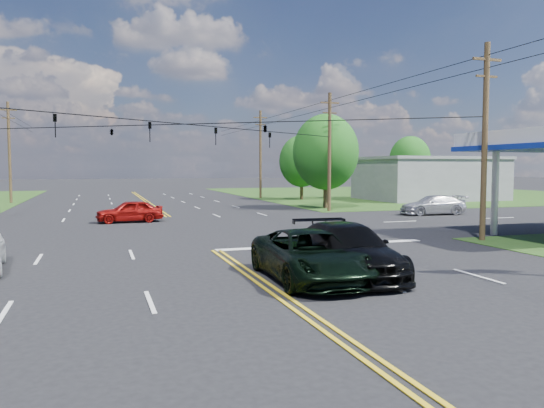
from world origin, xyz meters
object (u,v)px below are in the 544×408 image
object	(u,v)px
suv_black	(347,250)
tree_right_b	(302,161)
pole_se	(485,139)
tree_right_a	(326,152)
pickup_dkgreen	(310,256)
pole_ne	(329,150)
tree_far_r	(410,160)
pole_right_far	(260,153)
pole_left_far	(9,151)
retail_ne	(429,180)

from	to	relation	value
suv_black	tree_right_b	bearing A→B (deg)	74.24
pole_se	tree_right_a	bearing A→B (deg)	87.27
pole_se	suv_black	bearing A→B (deg)	-151.22
pole_se	pickup_dkgreen	bearing A→B (deg)	-153.11
suv_black	pole_ne	bearing A→B (deg)	70.51
pole_se	tree_far_r	size ratio (longest dim) A/B	1.25
pole_right_far	tree_right_b	world-z (taller)	pole_right_far
pole_ne	tree_far_r	world-z (taller)	pole_ne
pole_right_far	tree_right_a	world-z (taller)	pole_right_far
pole_left_far	tree_far_r	xyz separation A→B (m)	(47.00, 2.00, -0.62)
retail_ne	tree_right_b	distance (m)	14.22
pole_ne	tree_right_a	bearing A→B (deg)	71.57
pickup_dkgreen	suv_black	bearing A→B (deg)	13.66
retail_ne	tree_right_b	bearing A→B (deg)	163.50
pole_se	pole_ne	size ratio (longest dim) A/B	1.00
pole_left_far	suv_black	xyz separation A→B (m)	(16.00, -42.49, -4.32)
pole_left_far	tree_far_r	world-z (taller)	pole_left_far
retail_ne	pickup_dkgreen	bearing A→B (deg)	-129.25
pole_se	tree_right_b	world-z (taller)	pole_se
pole_ne	tree_right_b	world-z (taller)	pole_ne
tree_right_a	tree_far_r	world-z (taller)	tree_right_a
tree_right_b	pickup_dkgreen	bearing A→B (deg)	-111.05
pole_ne	pole_left_far	bearing A→B (deg)	143.84
retail_ne	suv_black	size ratio (longest dim) A/B	2.38
tree_right_b	pickup_dkgreen	world-z (taller)	tree_right_b
pole_ne	pickup_dkgreen	size ratio (longest dim) A/B	1.67
retail_ne	tree_far_r	world-z (taller)	tree_far_r
pole_se	pole_left_far	size ratio (longest dim) A/B	0.95
tree_far_r	suv_black	size ratio (longest dim) A/B	1.30
pole_right_far	tree_right_a	bearing A→B (deg)	-86.42
tree_right_b	suv_black	bearing A→B (deg)	-109.33
retail_ne	pole_left_far	xyz separation A→B (m)	(-43.00, 8.00, 2.97)
retail_ne	pole_right_far	world-z (taller)	pole_right_far
pole_left_far	retail_ne	bearing A→B (deg)	-10.54
pole_se	suv_black	world-z (taller)	pole_se
pole_right_far	suv_black	bearing A→B (deg)	-103.24
pole_se	tree_far_r	world-z (taller)	pole_se
pickup_dkgreen	retail_ne	bearing A→B (deg)	52.41
pole_se	pole_ne	world-z (taller)	same
tree_right_a	tree_far_r	size ratio (longest dim) A/B	1.07
tree_right_a	tree_right_b	distance (m)	12.27
retail_ne	tree_right_a	size ratio (longest dim) A/B	1.71
tree_right_b	suv_black	world-z (taller)	tree_right_b
pole_left_far	pole_right_far	bearing A→B (deg)	0.00
pole_right_far	tree_far_r	world-z (taller)	pole_right_far
pole_ne	pole_right_far	size ratio (longest dim) A/B	0.95
tree_far_r	pickup_dkgreen	xyz separation A→B (m)	(-32.43, -44.80, -3.75)
pole_se	pole_right_far	bearing A→B (deg)	90.00
pickup_dkgreen	suv_black	world-z (taller)	suv_black
pole_left_far	tree_right_a	bearing A→B (deg)	-30.65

